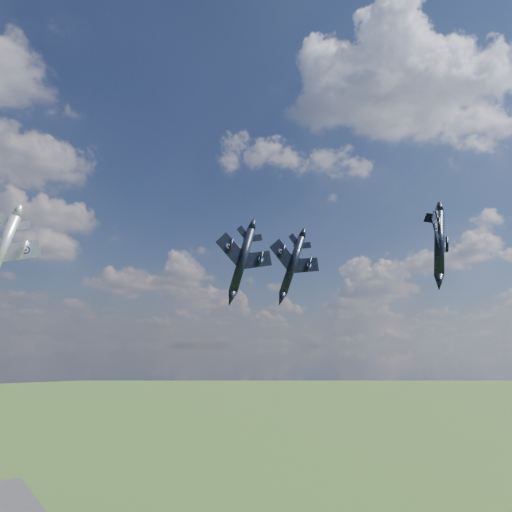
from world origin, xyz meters
TOP-DOWN VIEW (x-y plane):
  - jet_lead_navy at (6.11, 19.00)m, footprint 13.54×16.85m
  - jet_right_navy at (25.97, -4.58)m, footprint 16.29×18.13m
  - jet_high_navy at (22.17, 26.16)m, footprint 15.20×18.56m
  - jet_left_silver at (-29.68, 19.17)m, footprint 13.97×16.08m

SIDE VIEW (x-z plane):
  - jet_left_silver at x=-29.68m, z-range 77.07..82.48m
  - jet_lead_navy at x=6.11m, z-range 78.96..85.23m
  - jet_right_navy at x=25.97m, z-range 80.05..86.33m
  - jet_high_navy at x=22.17m, z-range 80.04..87.39m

